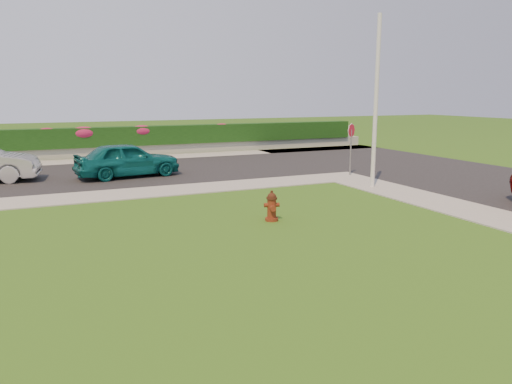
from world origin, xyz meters
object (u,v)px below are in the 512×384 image
utility_pole (376,103)px  stop_sign (351,137)px  fire_hydrant (272,207)px  sedan_teal (127,160)px

utility_pole → stop_sign: bearing=72.0°
utility_pole → stop_sign: (0.90, 2.78, -1.51)m
fire_hydrant → utility_pole: (5.74, 2.95, 2.79)m
fire_hydrant → stop_sign: size_ratio=0.38×
stop_sign → utility_pole: bearing=-113.4°
sedan_teal → fire_hydrant: bearing=-173.3°
sedan_teal → stop_sign: size_ratio=1.90×
fire_hydrant → utility_pole: bearing=41.6°
sedan_teal → stop_sign: stop_sign is taller
fire_hydrant → sedan_teal: (-2.36, 9.28, 0.37)m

